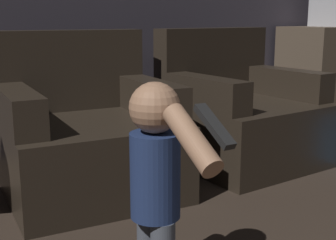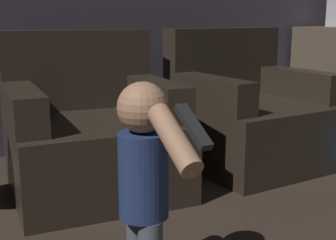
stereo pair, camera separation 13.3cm
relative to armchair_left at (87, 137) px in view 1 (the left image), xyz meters
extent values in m
cube|color=black|center=(0.00, -0.06, -0.10)|extent=(0.97, 0.94, 0.43)
cube|color=black|center=(0.02, 0.31, 0.36)|extent=(0.93, 0.21, 0.49)
cube|color=black|center=(-0.38, -0.03, 0.21)|extent=(0.20, 0.74, 0.20)
cube|color=black|center=(0.38, -0.08, 0.21)|extent=(0.20, 0.74, 0.20)
cube|color=black|center=(1.13, -0.06, -0.10)|extent=(0.98, 0.95, 0.43)
cube|color=black|center=(1.10, 0.31, 0.36)|extent=(0.93, 0.23, 0.49)
cube|color=black|center=(0.75, -0.08, 0.21)|extent=(0.21, 0.74, 0.20)
cube|color=black|center=(1.51, -0.03, 0.21)|extent=(0.21, 0.74, 0.20)
cylinder|color=navy|center=(-0.19, -1.15, 0.15)|extent=(0.17, 0.17, 0.30)
sphere|color=#A37556|center=(-0.19, -1.15, 0.38)|extent=(0.17, 0.17, 0.17)
cylinder|color=#A37556|center=(-0.19, -1.05, 0.14)|extent=(0.07, 0.07, 0.25)
cylinder|color=#A37556|center=(-0.18, -1.37, 0.32)|extent=(0.07, 0.25, 0.19)
cube|color=black|center=(-0.18, -1.48, 0.39)|extent=(0.04, 0.16, 0.10)
camera|label=1|loc=(-0.92, -2.48, 0.68)|focal=50.00mm
camera|label=2|loc=(-0.80, -2.54, 0.68)|focal=50.00mm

